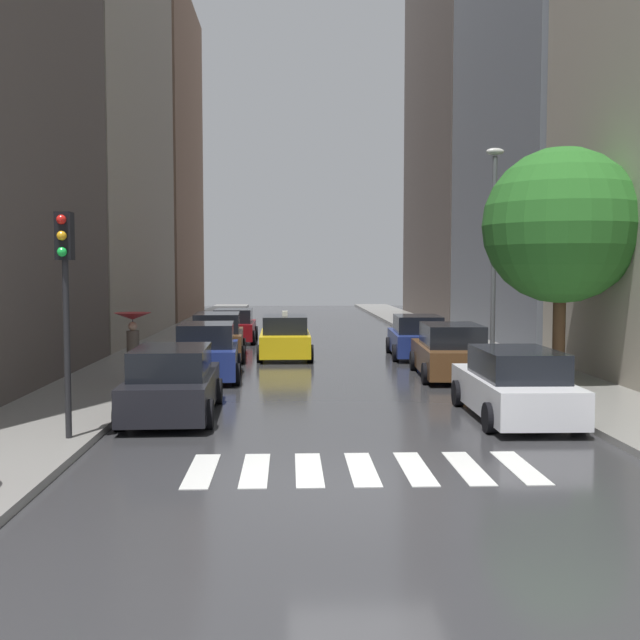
# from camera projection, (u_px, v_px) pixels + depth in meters

# --- Properties ---
(ground_plane) EXTENTS (28.00, 72.00, 0.04)m
(ground_plane) POSITION_uv_depth(u_px,v_px,m) (315.00, 342.00, 35.70)
(ground_plane) COLOR #323235
(sidewalk_left) EXTENTS (3.00, 72.00, 0.15)m
(sidewalk_left) POSITION_uv_depth(u_px,v_px,m) (176.00, 340.00, 35.43)
(sidewalk_left) COLOR gray
(sidewalk_left) RESTS_ON ground
(sidewalk_right) EXTENTS (3.00, 72.00, 0.15)m
(sidewalk_right) POSITION_uv_depth(u_px,v_px,m) (452.00, 339.00, 35.96)
(sidewalk_right) COLOR gray
(sidewalk_right) RESTS_ON ground
(crosswalk_stripes) EXTENTS (5.85, 2.20, 0.01)m
(crosswalk_stripes) POSITION_uv_depth(u_px,v_px,m) (362.00, 469.00, 12.81)
(crosswalk_stripes) COLOR silver
(crosswalk_stripes) RESTS_ON ground
(building_left_mid) EXTENTS (6.00, 16.41, 23.95)m
(building_left_mid) POSITION_uv_depth(u_px,v_px,m) (83.00, 89.00, 36.14)
(building_left_mid) COLOR #9E9384
(building_left_mid) RESTS_ON ground
(building_left_far) EXTENTS (6.00, 14.62, 22.25)m
(building_left_far) POSITION_uv_depth(u_px,v_px,m) (148.00, 158.00, 52.65)
(building_left_far) COLOR #8C6B56
(building_left_far) RESTS_ON ground
(building_right_mid) EXTENTS (6.00, 15.05, 20.98)m
(building_right_mid) POSITION_uv_depth(u_px,v_px,m) (551.00, 117.00, 35.28)
(building_right_mid) COLOR slate
(building_right_mid) RESTS_ON ground
(building_right_far) EXTENTS (6.00, 17.73, 25.93)m
(building_right_far) POSITION_uv_depth(u_px,v_px,m) (467.00, 129.00, 51.81)
(building_right_far) COLOR #564C47
(building_right_far) RESTS_ON ground
(parked_car_left_nearest) EXTENTS (2.16, 4.71, 1.61)m
(parked_car_left_nearest) POSITION_uv_depth(u_px,v_px,m) (173.00, 384.00, 17.38)
(parked_car_left_nearest) COLOR black
(parked_car_left_nearest) RESTS_ON ground
(parked_car_left_second) EXTENTS (2.22, 4.24, 1.74)m
(parked_car_left_second) POSITION_uv_depth(u_px,v_px,m) (207.00, 353.00, 23.34)
(parked_car_left_second) COLOR navy
(parked_car_left_second) RESTS_ON ground
(parked_car_left_third) EXTENTS (2.25, 4.74, 1.75)m
(parked_car_left_third) POSITION_uv_depth(u_px,v_px,m) (218.00, 337.00, 28.71)
(parked_car_left_third) COLOR brown
(parked_car_left_third) RESTS_ON ground
(parked_car_left_fourth) EXTENTS (2.15, 4.10, 1.55)m
(parked_car_left_fourth) POSITION_uv_depth(u_px,v_px,m) (234.00, 326.00, 35.45)
(parked_car_left_fourth) COLOR maroon
(parked_car_left_fourth) RESTS_ON ground
(parked_car_right_nearest) EXTENTS (2.13, 4.80, 1.60)m
(parked_car_right_nearest) POSITION_uv_depth(u_px,v_px,m) (514.00, 386.00, 17.12)
(parked_car_right_nearest) COLOR silver
(parked_car_right_nearest) RESTS_ON ground
(parked_car_right_second) EXTENTS (2.34, 4.87, 1.68)m
(parked_car_right_second) POSITION_uv_depth(u_px,v_px,m) (451.00, 352.00, 23.77)
(parked_car_right_second) COLOR brown
(parked_car_right_second) RESTS_ON ground
(parked_car_right_third) EXTENTS (2.30, 4.56, 1.62)m
(parked_car_right_third) POSITION_uv_depth(u_px,v_px,m) (417.00, 338.00, 29.23)
(parked_car_right_third) COLOR navy
(parked_car_right_third) RESTS_ON ground
(taxi_midroad) EXTENTS (2.10, 4.53, 1.81)m
(taxi_midroad) POSITION_uv_depth(u_px,v_px,m) (285.00, 338.00, 29.07)
(taxi_midroad) COLOR yellow
(taxi_midroad) RESTS_ON ground
(pedestrian_foreground) EXTENTS (1.06, 1.06, 1.99)m
(pedestrian_foreground) POSITION_uv_depth(u_px,v_px,m) (133.00, 331.00, 21.82)
(pedestrian_foreground) COLOR navy
(pedestrian_foreground) RESTS_ON sidewalk_left
(street_tree_right) EXTENTS (4.44, 4.44, 6.70)m
(street_tree_right) POSITION_uv_depth(u_px,v_px,m) (561.00, 226.00, 21.58)
(street_tree_right) COLOR #513823
(street_tree_right) RESTS_ON sidewalk_right
(traffic_light_left_corner) EXTENTS (0.30, 0.42, 4.30)m
(traffic_light_left_corner) POSITION_uv_depth(u_px,v_px,m) (65.00, 274.00, 14.30)
(traffic_light_left_corner) COLOR black
(traffic_light_left_corner) RESTS_ON sidewalk_left
(lamp_post_right) EXTENTS (0.60, 0.28, 7.21)m
(lamp_post_right) POSITION_uv_depth(u_px,v_px,m) (494.00, 242.00, 25.05)
(lamp_post_right) COLOR #595B60
(lamp_post_right) RESTS_ON sidewalk_right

